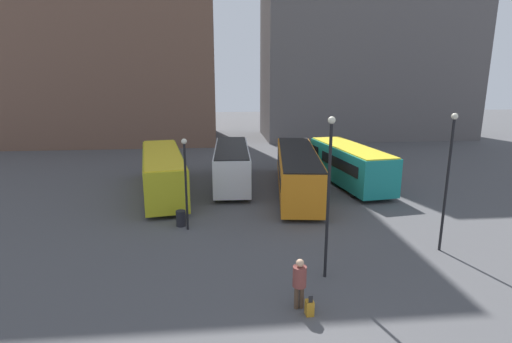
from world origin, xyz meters
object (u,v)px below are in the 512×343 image
object	(u,v)px
traveler	(300,279)
lamp_post_2	(186,176)
lamp_post_0	(329,187)
trash_bin	(181,218)
bus_3	(349,164)
bus_1	(232,164)
bus_0	(163,171)
lamp_post_1	(448,173)
suitcase	(309,308)
bus_2	(297,170)

from	to	relation	value
traveler	lamp_post_2	size ratio (longest dim) A/B	0.38
lamp_post_0	trash_bin	distance (m)	9.37
bus_3	lamp_post_0	size ratio (longest dim) A/B	1.48
bus_1	trash_bin	xyz separation A→B (m)	(-3.04, -8.10, -1.12)
bus_0	lamp_post_0	xyz separation A→B (m)	(7.94, -12.51, 2.18)
lamp_post_1	suitcase	bearing A→B (deg)	-148.02
bus_1	trash_bin	world-z (taller)	bus_1
bus_2	lamp_post_2	world-z (taller)	lamp_post_2
lamp_post_0	bus_0	bearing A→B (deg)	122.40
lamp_post_1	lamp_post_2	xyz separation A→B (m)	(-11.79, 3.69, -0.78)
trash_bin	traveler	bearing A→B (deg)	-60.15
bus_1	lamp_post_0	bearing A→B (deg)	-165.44
bus_0	lamp_post_0	world-z (taller)	lamp_post_0
bus_2	lamp_post_1	bearing A→B (deg)	-147.37
bus_1	bus_2	distance (m)	4.97
lamp_post_0	lamp_post_1	xyz separation A→B (m)	(5.94, 1.94, -0.06)
bus_0	lamp_post_1	xyz separation A→B (m)	(13.88, -10.57, 2.12)
bus_2	lamp_post_0	world-z (taller)	lamp_post_0
bus_1	suitcase	distance (m)	16.96
suitcase	lamp_post_1	world-z (taller)	lamp_post_1
lamp_post_0	bus_1	bearing A→B (deg)	102.59
suitcase	trash_bin	world-z (taller)	trash_bin
suitcase	lamp_post_0	distance (m)	4.46
bus_1	trash_bin	bearing A→B (deg)	161.37
bus_1	bus_3	distance (m)	8.58
bus_1	traveler	world-z (taller)	bus_1
bus_0	suitcase	distance (m)	16.52
bus_2	traveler	bearing A→B (deg)	176.70
bus_3	suitcase	size ratio (longest dim) A/B	12.50
traveler	suitcase	size ratio (longest dim) A/B	2.41
bus_3	bus_0	bearing A→B (deg)	86.01
trash_bin	bus_1	bearing A→B (deg)	69.40
bus_0	suitcase	bearing A→B (deg)	-165.69
bus_0	lamp_post_2	xyz separation A→B (m)	(2.09, -6.88, 1.34)
bus_1	lamp_post_0	size ratio (longest dim) A/B	1.48
bus_0	trash_bin	size ratio (longest dim) A/B	13.09
suitcase	lamp_post_0	bearing A→B (deg)	-28.54
suitcase	trash_bin	bearing A→B (deg)	27.10
lamp_post_1	lamp_post_2	size ratio (longest dim) A/B	1.31
suitcase	lamp_post_2	distance (m)	9.74
lamp_post_2	lamp_post_0	bearing A→B (deg)	-43.93
bus_0	lamp_post_2	distance (m)	7.31
bus_0	bus_1	xyz separation A→B (m)	(4.75, 1.76, -0.00)
lamp_post_2	trash_bin	world-z (taller)	lamp_post_2
traveler	bus_1	bearing A→B (deg)	3.08
traveler	suitcase	xyz separation A→B (m)	(0.27, -0.44, -0.82)
suitcase	traveler	bearing A→B (deg)	28.94
trash_bin	bus_2	bearing A→B (deg)	38.05
lamp_post_1	lamp_post_2	distance (m)	12.37
bus_2	lamp_post_1	world-z (taller)	lamp_post_1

